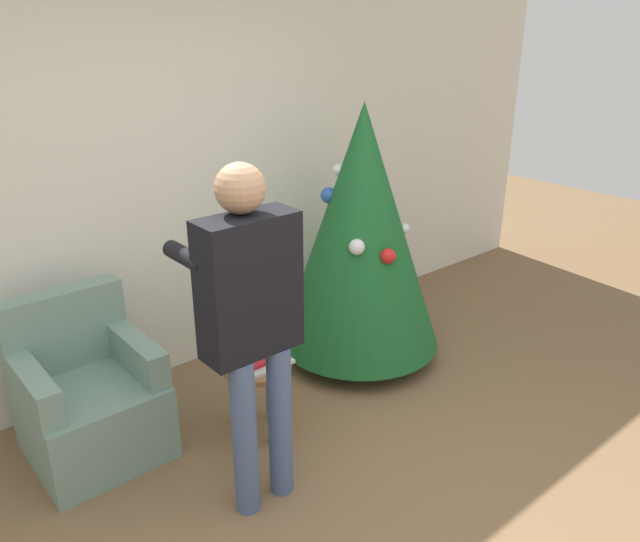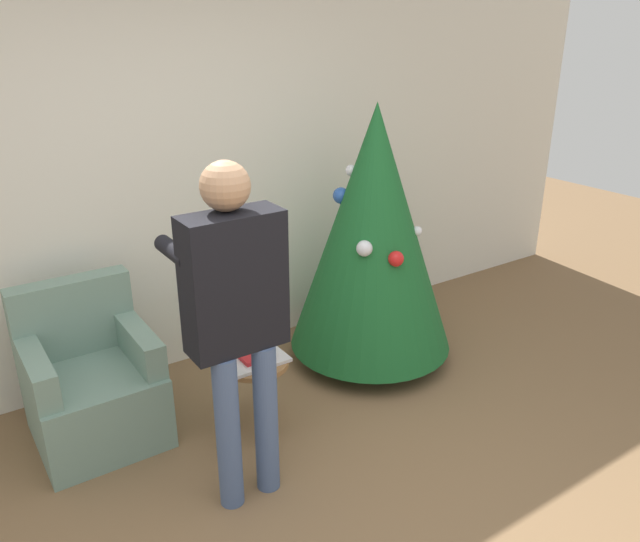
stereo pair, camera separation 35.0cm
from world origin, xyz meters
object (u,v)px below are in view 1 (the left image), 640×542
Objects in this scene: christmas_tree at (361,229)px; person_standing at (251,311)px; armchair at (88,399)px; side_stool at (258,376)px.

christmas_tree is 1.05× the size of person_standing.
person_standing is (0.50, -0.90, 0.71)m from armchair.
christmas_tree reaches higher than armchair.
person_standing is at bearing -60.92° from armchair.
side_stool is at bearing 54.39° from person_standing.
side_stool is (0.30, 0.42, -0.65)m from person_standing.
christmas_tree is 1.99m from armchair.
armchair is 1.95× the size of side_stool.
armchair reaches higher than side_stool.
christmas_tree is at bearing -5.74° from armchair.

